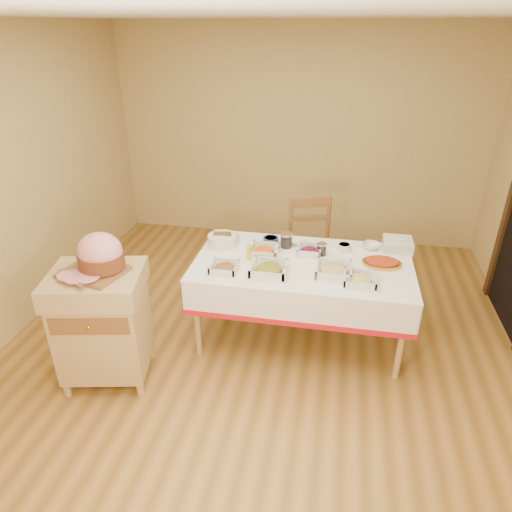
{
  "coord_description": "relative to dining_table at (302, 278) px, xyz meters",
  "views": [
    {
      "loc": [
        0.55,
        -3.11,
        2.55
      ],
      "look_at": [
        -0.08,
        0.2,
        0.83
      ],
      "focal_mm": 32.0,
      "sensor_mm": 36.0,
      "label": 1
    }
  ],
  "objects": [
    {
      "name": "ham_on_board",
      "position": [
        -1.39,
        -0.79,
        0.48
      ],
      "size": [
        0.46,
        0.43,
        0.3
      ],
      "color": "brown",
      "rests_on": "butcher_cart"
    },
    {
      "name": "serving_dish_e",
      "position": [
        -0.34,
        0.06,
        0.2
      ],
      "size": [
        0.25,
        0.24,
        0.12
      ],
      "color": "silver",
      "rests_on": "dining_table"
    },
    {
      "name": "small_bowl_right",
      "position": [
        0.33,
        0.28,
        0.2
      ],
      "size": [
        0.12,
        0.12,
        0.06
      ],
      "color": "silver",
      "rests_on": "dining_table"
    },
    {
      "name": "small_bowl_mid",
      "position": [
        -0.32,
        0.3,
        0.19
      ],
      "size": [
        0.14,
        0.14,
        0.06
      ],
      "color": "navy",
      "rests_on": "dining_table"
    },
    {
      "name": "plate_stack",
      "position": [
        0.8,
        0.4,
        0.21
      ],
      "size": [
        0.25,
        0.25,
        0.09
      ],
      "color": "silver",
      "rests_on": "dining_table"
    },
    {
      "name": "room_shell",
      "position": [
        -0.3,
        -0.3,
        0.7
      ],
      "size": [
        5.0,
        5.0,
        5.0
      ],
      "color": "olive",
      "rests_on": "ground"
    },
    {
      "name": "serving_dish_a",
      "position": [
        -0.61,
        -0.28,
        0.19
      ],
      "size": [
        0.22,
        0.22,
        0.09
      ],
      "color": "silver",
      "rests_on": "dining_table"
    },
    {
      "name": "preserve_jar_left",
      "position": [
        -0.18,
        0.25,
        0.22
      ],
      "size": [
        0.11,
        0.11,
        0.14
      ],
      "color": "silver",
      "rests_on": "dining_table"
    },
    {
      "name": "small_bowl_left",
      "position": [
        -0.67,
        0.28,
        0.19
      ],
      "size": [
        0.13,
        0.13,
        0.06
      ],
      "color": "silver",
      "rests_on": "dining_table"
    },
    {
      "name": "butcher_cart",
      "position": [
        -1.43,
        -0.82,
        -0.06
      ],
      "size": [
        0.77,
        0.68,
        0.95
      ],
      "color": "tan",
      "rests_on": "ground"
    },
    {
      "name": "bowl_small_imported",
      "position": [
        0.57,
        0.37,
        0.19
      ],
      "size": [
        0.16,
        0.16,
        0.05
      ],
      "primitive_type": "imported",
      "rotation": [
        0.0,
        0.0,
        0.03
      ],
      "color": "silver",
      "rests_on": "dining_table"
    },
    {
      "name": "dining_table",
      "position": [
        0.0,
        0.0,
        0.0
      ],
      "size": [
        1.82,
        1.02,
        0.76
      ],
      "color": "tan",
      "rests_on": "ground"
    },
    {
      "name": "bowl_white_imported",
      "position": [
        -0.08,
        0.34,
        0.18
      ],
      "size": [
        0.17,
        0.17,
        0.04
      ],
      "primitive_type": "imported",
      "rotation": [
        0.0,
        0.0,
        0.19
      ],
      "color": "silver",
      "rests_on": "dining_table"
    },
    {
      "name": "brass_platter",
      "position": [
        0.65,
        0.06,
        0.18
      ],
      "size": [
        0.32,
        0.23,
        0.04
      ],
      "color": "#BA8D34",
      "rests_on": "dining_table"
    },
    {
      "name": "serving_dish_b",
      "position": [
        -0.25,
        -0.25,
        0.2
      ],
      "size": [
        0.28,
        0.28,
        0.12
      ],
      "color": "silver",
      "rests_on": "dining_table"
    },
    {
      "name": "bread_basket",
      "position": [
        -0.74,
        0.19,
        0.21
      ],
      "size": [
        0.27,
        0.27,
        0.12
      ],
      "color": "silver",
      "rests_on": "dining_table"
    },
    {
      "name": "serving_dish_f",
      "position": [
        0.04,
        0.16,
        0.19
      ],
      "size": [
        0.22,
        0.2,
        0.1
      ],
      "color": "silver",
      "rests_on": "dining_table"
    },
    {
      "name": "mustard_bottle",
      "position": [
        -0.45,
        -0.04,
        0.23
      ],
      "size": [
        0.05,
        0.05,
        0.16
      ],
      "color": "gold",
      "rests_on": "dining_table"
    },
    {
      "name": "dining_chair",
      "position": [
        0.03,
        0.73,
        -0.07
      ],
      "size": [
        0.58,
        0.57,
        1.02
      ],
      "color": "brown",
      "rests_on": "ground"
    },
    {
      "name": "serving_dish_c",
      "position": [
        0.26,
        -0.18,
        0.2
      ],
      "size": [
        0.28,
        0.28,
        0.12
      ],
      "color": "silver",
      "rests_on": "dining_table"
    },
    {
      "name": "preserve_jar_right",
      "position": [
        0.14,
        0.16,
        0.21
      ],
      "size": [
        0.08,
        0.08,
        0.11
      ],
      "color": "silver",
      "rests_on": "dining_table"
    },
    {
      "name": "serving_dish_d",
      "position": [
        0.46,
        -0.27,
        0.19
      ],
      "size": [
        0.25,
        0.25,
        0.09
      ],
      "color": "silver",
      "rests_on": "dining_table"
    }
  ]
}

